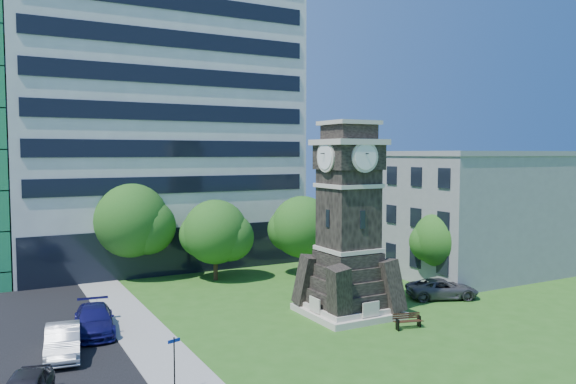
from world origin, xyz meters
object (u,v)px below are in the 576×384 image
car_street_north (94,320)px  car_east_lot (442,289)px  clock_tower (348,232)px  park_bench (408,320)px  car_street_mid (63,341)px  street_sign (174,359)px

car_street_north → car_east_lot: 23.20m
car_east_lot → clock_tower: bearing=112.6°
car_east_lot → park_bench: (-6.62, -4.12, -0.22)m
clock_tower → car_street_mid: clock_tower is taller
car_street_mid → park_bench: (18.32, -4.68, -0.31)m
car_street_north → park_bench: size_ratio=3.06×
car_street_mid → car_east_lot: (24.94, -0.56, -0.09)m
car_east_lot → park_bench: size_ratio=2.90×
park_bench → street_sign: size_ratio=0.70×
street_sign → car_street_mid: bearing=100.7°
car_street_mid → park_bench: bearing=-6.6°
car_street_mid → street_sign: street_sign is taller
clock_tower → street_sign: clock_tower is taller
car_street_mid → car_east_lot: 24.95m
clock_tower → car_street_mid: 17.48m
clock_tower → car_street_north: size_ratio=2.34×
park_bench → car_east_lot: bearing=47.2°
clock_tower → car_east_lot: (8.06, 0.04, -4.59)m
clock_tower → street_sign: bearing=-154.3°
car_street_mid → car_east_lot: bearing=6.4°
car_street_north → park_bench: car_street_north is taller
street_sign → park_bench: bearing=-8.0°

